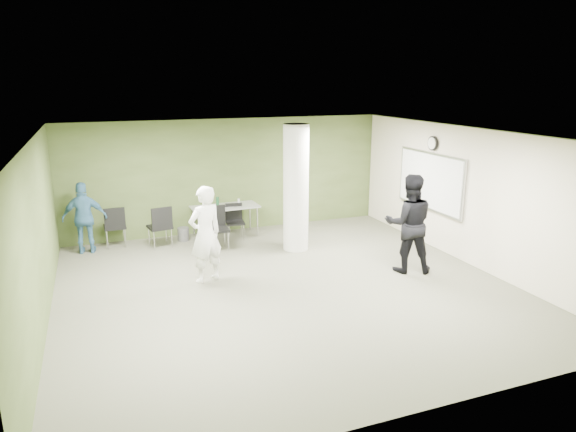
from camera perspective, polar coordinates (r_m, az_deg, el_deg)
name	(u,v)px	position (r m, az deg, el deg)	size (l,w,h in m)	color
floor	(285,287)	(9.56, -0.29, -7.90)	(8.00, 8.00, 0.00)	#545644
ceiling	(285,135)	(8.86, -0.31, 9.03)	(8.00, 8.00, 0.00)	white
wall_back	(229,176)	(12.85, -6.60, 4.47)	(8.00, 0.02, 2.80)	#415126
wall_left	(37,238)	(8.62, -26.08, -2.19)	(0.02, 8.00, 2.80)	#415126
wall_right_cream	(468,196)	(11.13, 19.39, 2.08)	(0.02, 8.00, 2.80)	beige
column	(296,188)	(11.28, 0.89, 3.11)	(0.56, 0.56, 2.80)	silver
whiteboard	(430,181)	(11.98, 15.48, 3.75)	(0.05, 2.30, 1.30)	silver
wall_clock	(433,143)	(11.85, 15.77, 7.78)	(0.06, 0.32, 0.32)	black
folding_table	(225,208)	(12.46, -7.01, 0.89)	(1.63, 0.76, 1.01)	gray
wastebasket	(183,234)	(12.44, -11.56, -1.98)	(0.27, 0.27, 0.31)	#4C4C4C
chair_back_left	(115,224)	(12.23, -18.68, -0.82)	(0.48, 0.48, 0.95)	black
chair_back_right	(161,224)	(11.87, -13.97, -0.85)	(0.56, 0.56, 0.98)	black
chair_table_left	(216,224)	(11.61, -7.96, -0.91)	(0.50, 0.50, 0.97)	black
chair_table_right	(235,219)	(12.33, -5.95, -0.29)	(0.47, 0.47, 0.84)	black
woman_white	(205,235)	(9.65, -9.17, -2.05)	(0.67, 0.44, 1.85)	white
man_black	(409,224)	(10.32, 13.30, -0.82)	(0.95, 0.74, 1.96)	black
man_blue	(85,218)	(12.02, -21.66, -0.20)	(0.93, 0.39, 1.58)	teal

